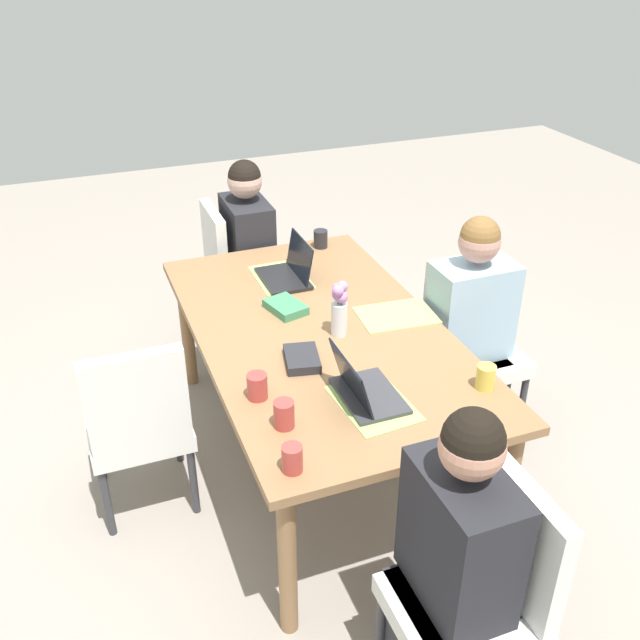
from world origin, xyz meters
name	(u,v)px	position (x,y,z in m)	size (l,w,h in m)	color
ground_plane	(320,456)	(0.00, 0.00, 0.00)	(10.00, 10.00, 0.00)	gray
dining_table	(320,343)	(0.00, 0.00, 0.68)	(1.94, 1.10, 0.75)	olive
chair_head_left_left_near	(483,589)	(-1.34, -0.06, 0.50)	(0.44, 0.44, 0.90)	silver
person_head_left_left_near	(454,576)	(-1.28, 0.02, 0.53)	(0.40, 0.36, 1.19)	#2D2D33
chair_head_right_left_mid	(235,269)	(1.27, 0.08, 0.50)	(0.44, 0.44, 0.90)	silver
person_head_right_left_mid	(249,267)	(1.21, 0.00, 0.53)	(0.40, 0.36, 1.19)	#2D2D33
chair_near_left_far	(469,336)	(0.06, -0.86, 0.50)	(0.44, 0.44, 0.90)	silver
person_near_left_far	(468,341)	(-0.02, -0.80, 0.53)	(0.36, 0.40, 1.19)	#2D2D33
chair_far_right_near	(138,420)	(-0.04, 0.86, 0.50)	(0.44, 0.44, 0.90)	silver
flower_vase	(339,306)	(-0.07, -0.06, 0.90)	(0.09, 0.08, 0.27)	silver
placemat_head_left_left_near	(373,403)	(-0.60, 0.01, 0.75)	(0.36, 0.26, 0.00)	#9EBC66
placemat_head_right_left_mid	(281,277)	(0.57, 0.00, 0.75)	(0.36, 0.26, 0.00)	#9EBC66
placemat_near_left_far	(396,315)	(-0.01, -0.38, 0.75)	(0.36, 0.26, 0.00)	#9EBC66
laptop_head_right_left_mid	(288,272)	(0.53, -0.03, 0.80)	(0.32, 0.22, 0.21)	black
laptop_head_left_left_near	(364,390)	(-0.56, 0.03, 0.80)	(0.32, 0.22, 0.21)	#38383D
coffee_mug_near_left	(257,386)	(-0.40, 0.42, 0.81)	(0.08, 0.08, 0.11)	#AD3D38
coffee_mug_near_right	(292,459)	(-0.85, 0.43, 0.80)	(0.07, 0.07, 0.10)	#AD3D38
coffee_mug_centre_left	(284,414)	(-0.61, 0.38, 0.81)	(0.08, 0.08, 0.11)	#AD3D38
coffee_mug_centre_right	(486,377)	(-0.66, -0.45, 0.80)	(0.08, 0.08, 0.10)	#DBC64C
coffee_mug_far_left	(321,239)	(0.86, -0.33, 0.80)	(0.08, 0.08, 0.10)	#232328
book_red_cover	(286,307)	(0.22, 0.09, 0.77)	(0.20, 0.14, 0.04)	#3D7F56
book_blue_cover	(302,359)	(-0.23, 0.17, 0.77)	(0.20, 0.14, 0.04)	#28282D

